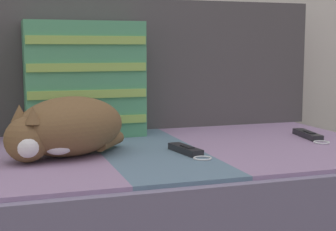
{
  "coord_description": "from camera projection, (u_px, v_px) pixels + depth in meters",
  "views": [
    {
      "loc": [
        -0.26,
        -1.32,
        0.69
      ],
      "look_at": [
        0.19,
        0.02,
        0.5
      ],
      "focal_mm": 55.0,
      "sensor_mm": 36.0,
      "label": 1
    }
  ],
  "objects": [
    {
      "name": "throw_pillow_striped",
      "position": [
        85.0,
        80.0,
        1.66
      ],
      "size": [
        0.38,
        0.14,
        0.37
      ],
      "color": "#4C9366",
      "rests_on": "couch"
    },
    {
      "name": "game_remote_far",
      "position": [
        308.0,
        135.0,
        1.65
      ],
      "size": [
        0.07,
        0.21,
        0.02
      ],
      "color": "black",
      "rests_on": "couch"
    },
    {
      "name": "game_remote_near",
      "position": [
        187.0,
        150.0,
        1.41
      ],
      "size": [
        0.07,
        0.19,
        0.02
      ],
      "color": "black",
      "rests_on": "couch"
    },
    {
      "name": "sleeping_cat",
      "position": [
        65.0,
        128.0,
        1.36
      ],
      "size": [
        0.37,
        0.33,
        0.16
      ],
      "color": "brown",
      "rests_on": "couch"
    },
    {
      "name": "couch",
      "position": [
        98.0,
        219.0,
        1.49
      ],
      "size": [
        1.77,
        0.9,
        0.4
      ],
      "color": "#3D3838",
      "rests_on": "ground_plane"
    },
    {
      "name": "sofa_backrest",
      "position": [
        76.0,
        65.0,
        1.79
      ],
      "size": [
        1.74,
        0.14,
        0.45
      ],
      "color": "#474242",
      "rests_on": "couch"
    }
  ]
}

